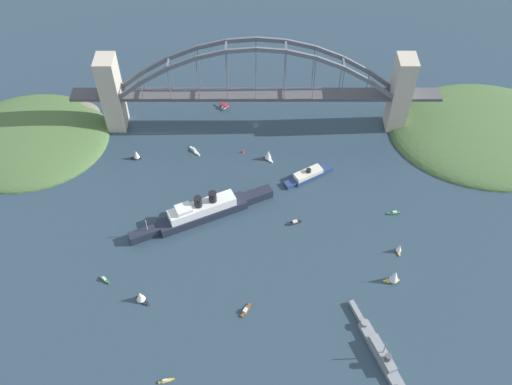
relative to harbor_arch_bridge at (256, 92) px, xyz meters
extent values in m
plane|color=#283D4C|center=(0.00, 0.00, -33.16)|extent=(1400.00, 1400.00, 0.00)
cube|color=#BCB29E|center=(-109.94, 0.00, -1.53)|extent=(14.19, 18.85, 63.26)
cube|color=#BCB29E|center=(109.94, 0.00, -1.53)|extent=(14.19, 18.85, 63.26)
cube|color=#47474C|center=(0.00, 0.00, -2.84)|extent=(205.69, 14.05, 2.40)
cube|color=#47474C|center=(-129.03, 0.00, -2.84)|extent=(24.00, 14.05, 2.40)
cube|color=#47474C|center=(129.03, 0.00, -2.84)|extent=(24.00, 14.05, 2.40)
cube|color=slate|center=(-95.75, -6.32, 5.27)|extent=(23.22, 1.80, 18.75)
cube|color=slate|center=(-74.47, -6.32, 19.67)|extent=(22.91, 1.80, 15.36)
cube|color=slate|center=(-53.20, -6.32, 30.48)|extent=(22.53, 1.80, 11.95)
cube|color=slate|center=(-31.92, -6.32, 37.68)|extent=(22.07, 1.80, 8.50)
cube|color=slate|center=(-10.64, -6.32, 41.29)|extent=(21.55, 1.80, 4.99)
cube|color=slate|center=(10.64, -6.32, 41.29)|extent=(21.55, 1.80, 4.99)
cube|color=slate|center=(31.92, -6.32, 37.68)|extent=(22.07, 1.80, 8.50)
cube|color=slate|center=(53.20, -6.32, 30.48)|extent=(22.53, 1.80, 11.95)
cube|color=slate|center=(74.47, -6.32, 19.67)|extent=(22.91, 1.80, 15.36)
cube|color=slate|center=(95.75, -6.32, 5.27)|extent=(23.22, 1.80, 18.75)
cube|color=slate|center=(-95.75, 6.32, 5.27)|extent=(23.22, 1.80, 18.75)
cube|color=slate|center=(-74.47, 6.32, 19.67)|extent=(22.91, 1.80, 15.36)
cube|color=slate|center=(-53.20, 6.32, 30.48)|extent=(22.53, 1.80, 11.95)
cube|color=slate|center=(-31.92, 6.32, 37.68)|extent=(22.07, 1.80, 8.50)
cube|color=slate|center=(-10.64, 6.32, 41.29)|extent=(21.55, 1.80, 4.99)
cube|color=slate|center=(10.64, 6.32, 41.29)|extent=(21.55, 1.80, 4.99)
cube|color=slate|center=(31.92, 6.32, 37.68)|extent=(22.07, 1.80, 8.50)
cube|color=slate|center=(53.20, 6.32, 30.48)|extent=(22.53, 1.80, 11.95)
cube|color=slate|center=(74.47, 6.32, 19.67)|extent=(22.91, 1.80, 15.36)
cube|color=slate|center=(95.75, 6.32, 5.27)|extent=(23.22, 1.80, 18.75)
cube|color=slate|center=(-106.39, 0.00, -2.84)|extent=(1.40, 12.64, 1.40)
cube|color=slate|center=(-63.83, 0.00, 25.98)|extent=(1.40, 12.64, 1.40)
cube|color=slate|center=(-21.28, 0.00, 40.38)|extent=(1.40, 12.64, 1.40)
cube|color=slate|center=(21.28, 0.00, 40.38)|extent=(1.40, 12.64, 1.40)
cube|color=slate|center=(63.83, 0.00, 25.98)|extent=(1.40, 12.64, 1.40)
cube|color=slate|center=(106.39, 0.00, -2.84)|extent=(1.40, 12.64, 1.40)
cylinder|color=slate|center=(-85.11, -6.32, 5.87)|extent=(0.56, 0.56, 15.01)
cylinder|color=slate|center=(-85.11, 6.32, 5.87)|extent=(0.56, 0.56, 15.01)
cylinder|color=slate|center=(-63.83, -6.32, 12.17)|extent=(0.56, 0.56, 27.62)
cylinder|color=slate|center=(-63.83, 6.32, 12.17)|extent=(0.56, 0.56, 27.62)
cylinder|color=slate|center=(-42.56, -6.32, 16.67)|extent=(0.56, 0.56, 36.62)
cylinder|color=slate|center=(-42.56, 6.32, 16.67)|extent=(0.56, 0.56, 36.62)
cylinder|color=slate|center=(-21.28, -6.32, 19.37)|extent=(0.56, 0.56, 42.02)
cylinder|color=slate|center=(-21.28, 6.32, 19.37)|extent=(0.56, 0.56, 42.02)
cylinder|color=slate|center=(0.00, -6.32, 20.27)|extent=(0.56, 0.56, 43.83)
cylinder|color=slate|center=(0.00, 6.32, 20.27)|extent=(0.56, 0.56, 43.83)
cylinder|color=slate|center=(21.28, -6.32, 19.37)|extent=(0.56, 0.56, 42.02)
cylinder|color=slate|center=(21.28, 6.32, 19.37)|extent=(0.56, 0.56, 42.02)
cylinder|color=slate|center=(42.56, -6.32, 16.67)|extent=(0.56, 0.56, 36.62)
cylinder|color=slate|center=(42.56, 6.32, 16.67)|extent=(0.56, 0.56, 36.62)
cylinder|color=slate|center=(63.83, -6.32, 12.17)|extent=(0.56, 0.56, 27.62)
cylinder|color=slate|center=(63.83, 6.32, 12.17)|extent=(0.56, 0.56, 27.62)
cylinder|color=slate|center=(85.11, -6.32, 5.87)|extent=(0.56, 0.56, 15.01)
cylinder|color=slate|center=(85.11, 6.32, 5.87)|extent=(0.56, 0.56, 15.01)
ellipsoid|color=#476638|center=(-182.59, 11.27, -33.16)|extent=(153.88, 124.34, 22.07)
ellipsoid|color=#476638|center=(178.10, 18.66, -33.16)|extent=(126.17, 112.15, 19.94)
ellipsoid|color=#756B5B|center=(149.71, -12.18, -33.16)|extent=(44.16, 33.64, 10.97)
cube|color=#1E2333|center=(36.59, 95.73, -29.79)|extent=(61.62, 36.88, 6.74)
cube|color=#1E2333|center=(74.34, 113.08, -29.79)|extent=(21.62, 14.65, 6.74)
cube|color=#1E2333|center=(-1.16, 78.38, -29.79)|extent=(22.17, 15.84, 6.74)
cube|color=white|center=(36.59, 95.73, -22.98)|extent=(46.71, 28.75, 6.89)
cube|color=white|center=(48.27, 101.10, -17.94)|extent=(13.09, 12.44, 3.20)
cylinder|color=black|center=(38.71, 96.70, -15.57)|extent=(5.38, 5.38, 7.94)
cylinder|color=black|center=(29.16, 92.31, -15.57)|extent=(5.38, 5.38, 7.94)
cylinder|color=tan|center=(71.98, 111.99, -21.43)|extent=(0.50, 0.50, 10.00)
cube|color=gray|center=(-71.44, 198.81, -31.51)|extent=(22.57, 44.95, 3.31)
cube|color=gray|center=(-60.60, 170.45, -31.51)|extent=(8.26, 15.27, 3.31)
cube|color=gray|center=(-71.44, 198.81, -28.04)|extent=(13.18, 23.20, 3.63)
cylinder|color=gray|center=(-63.99, 179.31, -28.75)|extent=(4.74, 4.74, 2.20)
cylinder|color=gray|center=(-71.44, 198.81, -21.22)|extent=(0.60, 0.60, 10.00)
cylinder|color=#4C4C51|center=(-73.06, 203.06, -24.02)|extent=(3.72, 3.72, 4.40)
cube|color=navy|center=(-38.19, 58.12, -31.71)|extent=(24.85, 19.65, 2.91)
cube|color=navy|center=(-24.67, 65.99, -31.71)|extent=(9.96, 9.43, 2.91)
cube|color=navy|center=(-51.70, 50.26, -31.71)|extent=(10.60, 10.53, 2.91)
cube|color=beige|center=(-38.19, 58.12, -28.67)|extent=(22.47, 17.49, 3.16)
cylinder|color=black|center=(-38.19, 58.12, -25.89)|extent=(3.63, 3.63, 2.40)
cylinder|color=#B7B7B2|center=(24.75, -20.23, -32.71)|extent=(4.47, 4.04, 0.90)
cylinder|color=#B7B7B2|center=(26.62, -22.38, -32.71)|extent=(4.47, 4.04, 0.90)
cylinder|color=navy|center=(24.75, -20.23, -31.65)|extent=(0.14, 0.14, 1.22)
cylinder|color=navy|center=(26.62, -22.38, -31.65)|extent=(0.14, 0.14, 1.22)
ellipsoid|color=#B21E19|center=(25.69, -21.30, -30.45)|extent=(5.97, 5.40, 1.19)
cylinder|color=navy|center=(28.02, -19.28, -30.45)|extent=(1.34, 1.38, 1.13)
cube|color=#B21E19|center=(26.33, -20.74, -29.95)|extent=(8.49, 9.42, 0.20)
cube|color=#B21E19|center=(23.40, -23.28, -30.33)|extent=(3.57, 3.88, 0.12)
cube|color=navy|center=(23.40, -23.28, -29.11)|extent=(0.91, 0.81, 1.50)
cube|color=#2D6B3D|center=(95.30, 147.09, -32.53)|extent=(5.02, 4.47, 1.26)
cube|color=#2D6B3D|center=(92.76, 149.00, -32.53)|extent=(1.93, 1.84, 1.26)
cube|color=#2D6B3D|center=(97.84, 145.17, -32.53)|extent=(2.06, 2.01, 1.26)
cube|color=beige|center=(95.78, 146.73, -31.24)|extent=(2.87, 2.71, 1.32)
cube|color=silver|center=(-9.91, 39.87, -32.71)|extent=(4.99, 5.56, 0.90)
cube|color=silver|center=(-12.02, 42.66, -32.71)|extent=(1.87, 2.01, 0.90)
cube|color=silver|center=(-7.80, 37.09, -32.71)|extent=(2.04, 2.14, 0.90)
cylinder|color=tan|center=(-10.18, 40.22, -27.92)|extent=(0.16, 0.16, 8.68)
cone|color=white|center=(-9.26, 39.00, -28.36)|extent=(6.73, 6.73, 6.94)
cube|color=silver|center=(46.91, 31.03, -32.60)|extent=(6.42, 7.13, 1.12)
cube|color=silver|center=(43.80, 34.83, -32.60)|extent=(2.52, 2.69, 1.12)
cube|color=silver|center=(50.02, 27.24, -32.60)|extent=(2.71, 2.85, 1.12)
cube|color=beige|center=(47.49, 30.32, -31.38)|extent=(3.74, 4.00, 1.32)
cube|color=black|center=(-25.91, 100.91, -32.73)|extent=(6.88, 4.53, 0.86)
cube|color=black|center=(-21.88, 102.24, -32.73)|extent=(2.48, 2.06, 0.86)
cube|color=black|center=(-29.94, 99.59, -32.73)|extent=(2.57, 2.34, 0.86)
cube|color=beige|center=(-26.67, 100.66, -31.74)|extent=(3.69, 3.03, 1.12)
cube|color=brown|center=(6.15, 168.55, -32.52)|extent=(5.24, 6.64, 1.28)
cube|color=brown|center=(4.08, 164.94, -32.52)|extent=(2.21, 2.48, 1.28)
cube|color=brown|center=(8.22, 172.16, -32.52)|extent=(2.45, 2.61, 1.28)
cube|color=beige|center=(6.54, 169.23, -31.20)|extent=(3.26, 3.69, 1.35)
cube|color=#2D6B3D|center=(-95.53, 92.64, -32.61)|extent=(5.69, 2.63, 1.11)
cube|color=#2D6B3D|center=(-91.87, 93.01, -32.61)|extent=(1.94, 1.33, 1.11)
cube|color=#2D6B3D|center=(-99.19, 92.28, -32.61)|extent=(1.97, 1.55, 1.11)
cube|color=beige|center=(-96.21, 92.58, -31.48)|extent=(2.91, 1.94, 1.14)
cube|color=gold|center=(-93.54, 125.58, -32.69)|extent=(2.04, 4.17, 0.94)
cube|color=gold|center=(-93.69, 128.29, -32.69)|extent=(0.89, 1.40, 0.94)
cube|color=gold|center=(-93.38, 122.87, -32.69)|extent=(1.05, 1.41, 0.94)
cylinder|color=tan|center=(-93.56, 125.92, -28.79)|extent=(0.16, 0.16, 6.85)
cone|color=white|center=(-93.49, 124.73, -29.14)|extent=(3.94, 3.94, 5.48)
cube|color=black|center=(69.60, 161.94, -32.77)|extent=(6.56, 6.04, 0.78)
cube|color=black|center=(66.44, 164.43, -32.77)|extent=(2.40, 2.28, 0.78)
cube|color=black|center=(72.76, 159.46, -32.77)|extent=(2.56, 2.49, 0.78)
cylinder|color=tan|center=(69.20, 162.25, -28.03)|extent=(0.16, 0.16, 8.72)
cone|color=silver|center=(70.58, 161.17, -28.46)|extent=(7.76, 7.76, 6.97)
cube|color=gold|center=(-85.28, 147.63, -32.68)|extent=(6.26, 3.31, 0.97)
cube|color=gold|center=(-81.24, 147.88, -32.68)|extent=(2.11, 1.44, 0.97)
cube|color=gold|center=(-89.33, 147.37, -32.68)|extent=(2.12, 1.71, 0.97)
cylinder|color=tan|center=(-84.78, 147.66, -26.64)|extent=(0.16, 0.16, 11.12)
cone|color=white|center=(-86.55, 147.55, -27.19)|extent=(5.92, 5.92, 8.89)
cube|color=black|center=(91.08, 38.46, -32.65)|extent=(4.67, 1.96, 1.03)
cube|color=black|center=(94.18, 38.43, -32.65)|extent=(1.56, 0.88, 1.03)
cube|color=black|center=(87.98, 38.49, -32.65)|extent=(1.56, 1.05, 1.03)
cylinder|color=tan|center=(91.47, 38.46, -28.04)|extent=(0.16, 0.16, 8.20)
cone|color=white|center=(90.11, 38.47, -28.45)|extent=(4.30, 4.30, 6.56)
cube|color=gold|center=(49.71, 212.71, -32.59)|extent=(5.58, 2.97, 1.15)
cube|color=gold|center=(46.27, 211.79, -32.59)|extent=(1.95, 1.33, 1.15)
cube|color=gold|center=(53.14, 213.64, -32.59)|extent=(2.00, 1.51, 1.15)
cube|color=beige|center=(50.35, 212.89, -31.42)|extent=(2.92, 1.96, 1.20)
cone|color=red|center=(9.91, 31.79, -32.06)|extent=(2.20, 2.20, 2.20)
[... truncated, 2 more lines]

